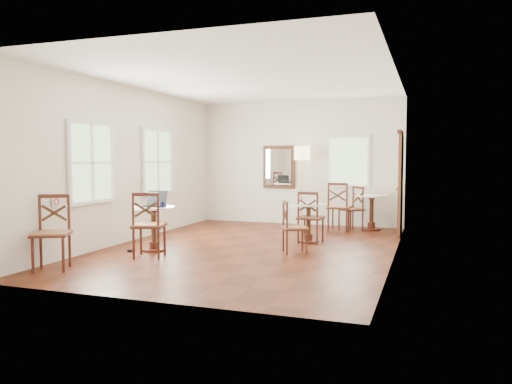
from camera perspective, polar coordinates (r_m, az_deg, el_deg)
ground at (r=9.05m, az=-0.63°, el=-6.45°), size 7.00×7.00×0.00m
room_shell at (r=9.18m, az=-0.41°, el=5.54°), size 5.02×7.02×3.01m
cafe_table_near at (r=8.92m, az=-11.61°, el=-3.55°), size 0.74×0.74×0.78m
cafe_table_mid at (r=9.66m, az=6.02°, el=-3.03°), size 0.71×0.71×0.75m
cafe_table_back at (r=11.52m, az=13.08°, el=-1.84°), size 0.75×0.75×0.79m
chair_near_a at (r=8.36m, az=-12.17°, el=-3.70°), size 0.61×0.61×1.08m
chair_near_b at (r=7.88m, az=-22.32°, el=-4.31°), size 0.68×0.68×1.09m
chair_mid_a at (r=9.61m, az=6.23°, el=-2.89°), size 0.49×0.49×0.99m
chair_mid_b at (r=8.55m, az=4.30°, el=-4.07°), size 0.55×0.55×0.89m
chair_back_a at (r=11.25m, az=9.51°, el=-1.68°), size 0.53×0.53×1.09m
chair_back_b at (r=11.35m, az=10.91°, el=-1.88°), size 0.65×0.65×0.99m
floor_lamp at (r=11.87m, az=5.26°, el=3.82°), size 0.37×0.37×1.90m
laptop at (r=8.94m, az=-11.51°, el=-1.18°), size 0.38×0.32×0.27m
mouse at (r=8.95m, az=-11.99°, el=-1.51°), size 0.09×0.07×0.03m
navy_mug at (r=8.73m, az=-10.71°, el=-1.41°), size 0.12×0.08×0.10m
water_glass at (r=8.97m, az=-10.82°, el=-1.23°), size 0.07×0.07×0.11m
power_adapter at (r=8.96m, az=-14.09°, el=-6.53°), size 0.11×0.07×0.05m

